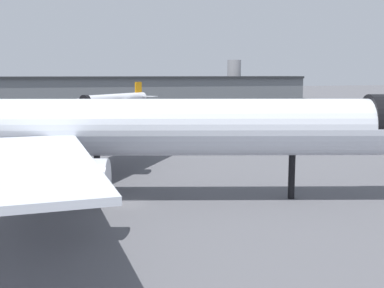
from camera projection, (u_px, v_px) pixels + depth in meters
ground at (126, 204)px, 53.19m from camera, size 900.00×900.00×0.00m
airliner_near_gate at (113, 129)px, 54.16m from camera, size 67.66×60.43×18.57m
airliner_far_taxiway at (116, 99)px, 181.58m from camera, size 34.95×33.21×11.09m
terminal_building at (134, 88)px, 261.77m from camera, size 198.98×35.32×22.30m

